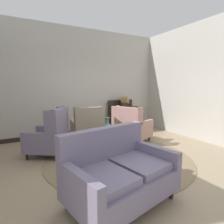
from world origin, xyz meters
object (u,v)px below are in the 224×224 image
object	(u,v)px
armchair_near_window	(131,127)
side_table	(129,126)
settee	(119,173)
armchair_near_sideboard	(50,136)
coffee_table	(106,138)
gramophone	(125,100)
armchair_far_left	(87,129)
porcelain_vase	(107,127)
sideboard	(123,117)

from	to	relation	value
armchair_near_window	side_table	xyz separation A→B (m)	(0.04, 0.17, 0.01)
settee	armchair_near_sideboard	size ratio (longest dim) A/B	1.46
settee	side_table	xyz separation A→B (m)	(1.71, 2.33, 0.03)
settee	armchair_near_sideboard	bearing A→B (deg)	91.01
coffee_table	gramophone	xyz separation A→B (m)	(1.67, 1.86, 0.65)
armchair_near_sideboard	side_table	size ratio (longest dim) A/B	1.50
settee	gramophone	bearing A→B (deg)	44.77
armchair_near_window	settee	bearing A→B (deg)	118.87
armchair_far_left	armchair_near_sideboard	bearing A→B (deg)	26.04
armchair_far_left	armchair_near_sideboard	size ratio (longest dim) A/B	0.96
armchair_near_window	gramophone	distance (m)	1.51
porcelain_vase	settee	xyz separation A→B (m)	(-0.58, -1.51, -0.27)
armchair_far_left	side_table	size ratio (longest dim) A/B	1.45
side_table	gramophone	world-z (taller)	gramophone
sideboard	coffee_table	bearing A→B (deg)	-129.92
armchair_far_left	armchair_near_window	bearing A→B (deg)	167.62
porcelain_vase	armchair_far_left	world-z (taller)	armchair_far_left
porcelain_vase	side_table	world-z (taller)	porcelain_vase
coffee_table	side_table	size ratio (longest dim) A/B	1.26
coffee_table	armchair_near_window	distance (m)	1.26
porcelain_vase	settee	world-z (taller)	settee
coffee_table	gramophone	world-z (taller)	gramophone
settee	sideboard	size ratio (longest dim) A/B	1.48
coffee_table	sideboard	size ratio (longest dim) A/B	0.85
porcelain_vase	sideboard	xyz separation A→B (m)	(1.62, 1.97, -0.19)
porcelain_vase	armchair_near_sideboard	distance (m)	1.30
side_table	sideboard	bearing A→B (deg)	66.49
armchair_near_window	armchair_near_sideboard	world-z (taller)	armchair_near_sideboard
armchair_far_left	sideboard	size ratio (longest dim) A/B	0.97
armchair_near_window	sideboard	world-z (taller)	sideboard
coffee_table	armchair_far_left	world-z (taller)	armchair_far_left
settee	armchair_far_left	world-z (taller)	armchair_far_left
armchair_near_sideboard	sideboard	bearing A→B (deg)	149.35
gramophone	coffee_table	bearing A→B (deg)	-132.03
sideboard	gramophone	size ratio (longest dim) A/B	2.17
side_table	sideboard	distance (m)	1.25
armchair_near_sideboard	side_table	distance (m)	2.21
side_table	gramophone	size ratio (longest dim) A/B	1.46
gramophone	armchair_near_sideboard	bearing A→B (deg)	-156.74
armchair_far_left	side_table	world-z (taller)	armchair_far_left
armchair_near_window	gramophone	xyz separation A→B (m)	(0.58, 1.23, 0.66)
armchair_near_window	sideboard	xyz separation A→B (m)	(0.54, 1.31, 0.06)
coffee_table	settee	xyz separation A→B (m)	(-0.58, -1.53, -0.02)
coffee_table	settee	size ratio (longest dim) A/B	0.58
settee	sideboard	xyz separation A→B (m)	(2.21, 3.48, 0.08)
sideboard	gramophone	xyz separation A→B (m)	(0.05, -0.09, 0.60)
porcelain_vase	settee	bearing A→B (deg)	-111.12
settee	armchair_near_sideboard	world-z (taller)	armchair_near_sideboard
porcelain_vase	settee	distance (m)	1.64
porcelain_vase	sideboard	size ratio (longest dim) A/B	0.35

